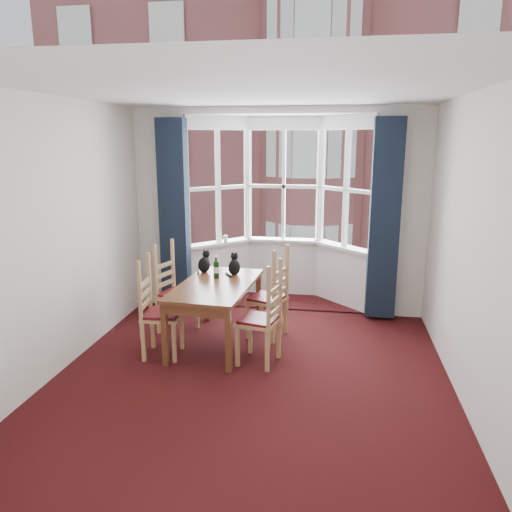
% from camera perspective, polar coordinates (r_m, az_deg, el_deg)
% --- Properties ---
extents(floor, '(4.50, 4.50, 0.00)m').
position_cam_1_polar(floor, '(5.17, -0.74, -14.17)').
color(floor, black).
rests_on(floor, ground).
extents(ceiling, '(4.50, 4.50, 0.00)m').
position_cam_1_polar(ceiling, '(4.60, -0.85, 18.48)').
color(ceiling, white).
rests_on(ceiling, floor).
extents(wall_left, '(0.00, 4.50, 4.50)m').
position_cam_1_polar(wall_left, '(5.40, -22.18, 1.82)').
color(wall_left, silver).
rests_on(wall_left, floor).
extents(wall_right, '(0.00, 4.50, 4.50)m').
position_cam_1_polar(wall_right, '(4.77, 23.58, 0.28)').
color(wall_right, silver).
rests_on(wall_right, floor).
extents(wall_near, '(4.00, 0.00, 4.00)m').
position_cam_1_polar(wall_near, '(2.60, -9.55, -9.22)').
color(wall_near, silver).
rests_on(wall_near, floor).
extents(wall_back_pier_left, '(0.70, 0.12, 2.80)m').
position_cam_1_polar(wall_back_pier_left, '(7.26, -10.62, 5.31)').
color(wall_back_pier_left, silver).
rests_on(wall_back_pier_left, floor).
extents(wall_back_pier_right, '(0.70, 0.12, 2.80)m').
position_cam_1_polar(wall_back_pier_right, '(6.89, 16.28, 4.57)').
color(wall_back_pier_right, silver).
rests_on(wall_back_pier_right, floor).
extents(bay_window, '(2.76, 0.94, 2.80)m').
position_cam_1_polar(bay_window, '(7.38, 2.94, 5.64)').
color(bay_window, white).
rests_on(bay_window, floor).
extents(curtain_left, '(0.38, 0.22, 2.60)m').
position_cam_1_polar(curtain_left, '(7.02, -9.32, 4.68)').
color(curtain_left, '#152031').
rests_on(curtain_left, floor).
extents(curtain_right, '(0.38, 0.22, 2.60)m').
position_cam_1_polar(curtain_right, '(6.69, 14.48, 4.01)').
color(curtain_right, '#152031').
rests_on(curtain_right, floor).
extents(dining_table, '(0.90, 1.55, 0.74)m').
position_cam_1_polar(dining_table, '(5.85, -4.60, -3.93)').
color(dining_table, brown).
rests_on(dining_table, floor).
extents(chair_left_near, '(0.43, 0.45, 0.92)m').
position_cam_1_polar(chair_left_near, '(5.69, -11.58, -6.63)').
color(chair_left_near, tan).
rests_on(chair_left_near, floor).
extents(chair_left_far, '(0.50, 0.52, 0.92)m').
position_cam_1_polar(chair_left_far, '(6.38, -9.65, -4.31)').
color(chair_left_far, tan).
rests_on(chair_left_far, floor).
extents(chair_right_near, '(0.48, 0.50, 0.92)m').
position_cam_1_polar(chair_right_near, '(5.36, 1.22, -7.58)').
color(chair_right_near, tan).
rests_on(chair_right_near, floor).
extents(chair_right_far, '(0.51, 0.53, 0.92)m').
position_cam_1_polar(chair_right_far, '(6.06, 2.04, -5.10)').
color(chair_right_far, tan).
rests_on(chair_right_far, floor).
extents(cat_left, '(0.18, 0.23, 0.29)m').
position_cam_1_polar(cat_left, '(6.30, -5.92, -0.86)').
color(cat_left, black).
rests_on(cat_left, dining_table).
extents(cat_right, '(0.18, 0.23, 0.29)m').
position_cam_1_polar(cat_right, '(6.16, -2.49, -1.15)').
color(cat_right, black).
rests_on(cat_right, dining_table).
extents(wine_bottle, '(0.07, 0.07, 0.27)m').
position_cam_1_polar(wine_bottle, '(6.02, -4.57, -1.42)').
color(wine_bottle, black).
rests_on(wine_bottle, dining_table).
extents(candle_tall, '(0.06, 0.06, 0.11)m').
position_cam_1_polar(candle_tall, '(7.44, -3.51, 1.98)').
color(candle_tall, white).
rests_on(candle_tall, bay_window).
extents(street, '(80.00, 80.00, 0.00)m').
position_cam_1_polar(street, '(37.72, 7.78, 0.39)').
color(street, '#333335').
rests_on(street, ground).
extents(tenement_building, '(18.40, 7.80, 15.20)m').
position_cam_1_polar(tenement_building, '(18.56, 6.88, 10.83)').
color(tenement_building, '#944E4C').
rests_on(tenement_building, street).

